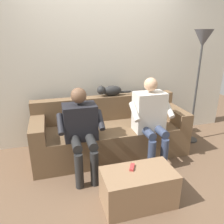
{
  "coord_description": "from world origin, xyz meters",
  "views": [
    {
      "loc": [
        0.78,
        2.74,
        1.73
      ],
      "look_at": [
        0.0,
        -0.02,
        0.68
      ],
      "focal_mm": 35.44,
      "sensor_mm": 36.0,
      "label": 1
    }
  ],
  "objects": [
    {
      "name": "remote_red",
      "position": [
        0.04,
        0.91,
        0.4
      ],
      "size": [
        0.09,
        0.12,
        0.03
      ],
      "primitive_type": "cube",
      "rotation": [
        0.0,
        0.0,
        1.07
      ],
      "color": "#B73333",
      "rests_on": "coffee_table"
    },
    {
      "name": "coffee_table",
      "position": [
        0.0,
        0.99,
        0.19
      ],
      "size": [
        0.75,
        0.41,
        0.39
      ],
      "color": "#8C6B4C",
      "rests_on": "ground"
    },
    {
      "name": "couch",
      "position": [
        0.0,
        -0.13,
        0.3
      ],
      "size": [
        2.19,
        0.77,
        0.81
      ],
      "color": "brown",
      "rests_on": "ground"
    },
    {
      "name": "cat_on_backrest",
      "position": [
        -0.06,
        -0.39,
        0.89
      ],
      "size": [
        0.53,
        0.14,
        0.17
      ],
      "color": "black",
      "rests_on": "couch"
    },
    {
      "name": "ground_plane",
      "position": [
        0.0,
        0.6,
        0.0
      ],
      "size": [
        8.0,
        8.0,
        0.0
      ],
      "primitive_type": "plane",
      "color": "brown"
    },
    {
      "name": "back_wall",
      "position": [
        0.0,
        -0.68,
        1.32
      ],
      "size": [
        4.66,
        0.06,
        2.63
      ],
      "primitive_type": "cube",
      "color": "beige",
      "rests_on": "ground"
    },
    {
      "name": "floor_lamp",
      "position": [
        -1.4,
        -0.13,
        1.49
      ],
      "size": [
        0.27,
        0.27,
        1.76
      ],
      "color": "#2D2D2D",
      "rests_on": "ground"
    },
    {
      "name": "person_right_seated",
      "position": [
        0.47,
        0.23,
        0.63
      ],
      "size": [
        0.56,
        0.61,
        1.1
      ],
      "color": "black",
      "rests_on": "ground"
    },
    {
      "name": "person_left_seated",
      "position": [
        -0.47,
        0.23,
        0.66
      ],
      "size": [
        0.56,
        0.51,
        1.17
      ],
      "color": "beige",
      "rests_on": "ground"
    }
  ]
}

